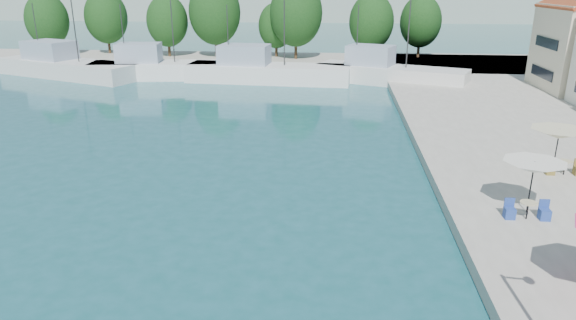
# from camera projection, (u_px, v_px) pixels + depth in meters

# --- Properties ---
(quay_far) EXTENTS (90.00, 16.00, 0.60)m
(quay_far) POSITION_uv_depth(u_px,v_px,m) (267.00, 63.00, 65.23)
(quay_far) COLOR #9D9B8E
(quay_far) RESTS_ON ground
(trawler_01) EXTENTS (18.23, 10.93, 10.20)m
(trawler_01) POSITION_uv_depth(u_px,v_px,m) (66.00, 67.00, 57.02)
(trawler_01) COLOR silver
(trawler_01) RESTS_ON ground
(trawler_02) EXTENTS (15.43, 5.89, 10.20)m
(trawler_02) POSITION_uv_depth(u_px,v_px,m) (158.00, 69.00, 55.71)
(trawler_02) COLOR white
(trawler_02) RESTS_ON ground
(trawler_03) EXTENTS (17.34, 5.65, 10.20)m
(trawler_03) POSITION_uv_depth(u_px,v_px,m) (264.00, 72.00, 53.92)
(trawler_03) COLOR white
(trawler_03) RESTS_ON ground
(trawler_04) EXTENTS (15.60, 9.32, 10.20)m
(trawler_04) POSITION_uv_depth(u_px,v_px,m) (387.00, 73.00, 52.97)
(trawler_04) COLOR silver
(trawler_04) RESTS_ON ground
(tree_01) EXTENTS (5.49, 5.49, 8.12)m
(tree_01) POSITION_uv_depth(u_px,v_px,m) (47.00, 20.00, 67.31)
(tree_01) COLOR #3F2B19
(tree_01) RESTS_ON quay_far
(tree_02) EXTENTS (5.71, 5.71, 8.45)m
(tree_02) POSITION_uv_depth(u_px,v_px,m) (106.00, 17.00, 69.99)
(tree_02) COLOR #3F2B19
(tree_02) RESTS_ON quay_far
(tree_03) EXTENTS (5.35, 5.35, 7.92)m
(tree_03) POSITION_uv_depth(u_px,v_px,m) (167.00, 21.00, 67.18)
(tree_03) COLOR #3F2B19
(tree_03) RESTS_ON quay_far
(tree_04) EXTENTS (6.67, 6.67, 9.87)m
(tree_04) POSITION_uv_depth(u_px,v_px,m) (215.00, 12.00, 66.39)
(tree_04) COLOR #3F2B19
(tree_04) RESTS_ON quay_far
(tree_05) EXTENTS (4.68, 4.68, 6.93)m
(tree_05) POSITION_uv_depth(u_px,v_px,m) (276.00, 26.00, 67.14)
(tree_05) COLOR #3F2B19
(tree_05) RESTS_ON quay_far
(tree_06) EXTENTS (6.65, 6.65, 9.84)m
(tree_06) POSITION_uv_depth(u_px,v_px,m) (296.00, 13.00, 64.48)
(tree_06) COLOR #3F2B19
(tree_06) RESTS_ON quay_far
(tree_07) EXTENTS (5.53, 5.53, 8.19)m
(tree_07) POSITION_uv_depth(u_px,v_px,m) (371.00, 22.00, 63.65)
(tree_07) COLOR #3F2B19
(tree_07) RESTS_ON quay_far
(tree_08) EXTENTS (5.33, 5.33, 7.89)m
(tree_08) POSITION_uv_depth(u_px,v_px,m) (421.00, 22.00, 66.45)
(tree_08) COLOR #3F2B19
(tree_08) RESTS_ON quay_far
(umbrella_white) EXTENTS (2.60, 2.60, 2.30)m
(umbrella_white) POSITION_uv_depth(u_px,v_px,m) (534.00, 167.00, 21.37)
(umbrella_white) COLOR black
(umbrella_white) RESTS_ON quay_right
(umbrella_cream) EXTENTS (2.82, 2.82, 2.41)m
(umbrella_cream) POSITION_uv_depth(u_px,v_px,m) (559.00, 134.00, 25.66)
(umbrella_cream) COLOR black
(umbrella_cream) RESTS_ON quay_right
(cafe_table_02) EXTENTS (1.82, 0.70, 0.76)m
(cafe_table_02) POSITION_uv_depth(u_px,v_px,m) (527.00, 213.00, 21.28)
(cafe_table_02) COLOR black
(cafe_table_02) RESTS_ON quay_right
(cafe_table_03) EXTENTS (1.82, 0.70, 0.76)m
(cafe_table_03) POSITION_uv_depth(u_px,v_px,m) (564.00, 169.00, 26.20)
(cafe_table_03) COLOR black
(cafe_table_03) RESTS_ON quay_right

